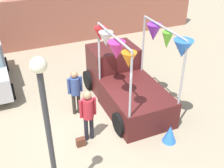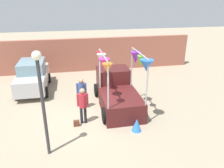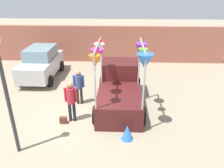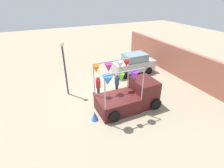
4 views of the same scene
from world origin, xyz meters
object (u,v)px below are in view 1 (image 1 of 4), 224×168
person_customer (88,111)px  person_vendor (75,89)px  handbag (81,142)px  vendor_truck (124,79)px  folded_kite_bundle_azure (170,134)px  street_lamp (47,120)px

person_customer → person_vendor: person_customer is taller
handbag → person_customer: bearing=29.7°
vendor_truck → person_customer: (-1.95, -1.57, 0.18)m
folded_kite_bundle_azure → person_customer: bearing=153.7°
person_customer → vendor_truck: bearing=38.9°
person_vendor → street_lamp: bearing=-114.2°
vendor_truck → handbag: (-2.30, -1.77, -0.77)m
person_vendor → folded_kite_bundle_azure: 3.49m
person_vendor → street_lamp: size_ratio=0.43×
person_vendor → handbag: 1.93m
street_lamp → vendor_truck: bearing=45.6°
vendor_truck → person_vendor: 1.91m
person_customer → person_vendor: size_ratio=1.04×
person_vendor → street_lamp: (-1.52, -3.38, 1.58)m
street_lamp → folded_kite_bundle_azure: street_lamp is taller
handbag → folded_kite_bundle_azure: 2.79m
person_customer → folded_kite_bundle_azure: 2.66m
street_lamp → folded_kite_bundle_azure: bearing=12.0°
vendor_truck → person_vendor: size_ratio=2.42×
handbag → street_lamp: bearing=-123.2°
person_customer → handbag: person_customer is taller
handbag → street_lamp: size_ratio=0.07×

